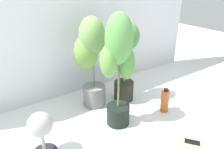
{
  "coord_description": "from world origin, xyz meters",
  "views": [
    {
      "loc": [
        -0.91,
        -1.15,
        1.19
      ],
      "look_at": [
        0.1,
        0.34,
        0.36
      ],
      "focal_mm": 34.38,
      "sensor_mm": 36.0,
      "label": 1
    }
  ],
  "objects_px": {
    "potted_plant_back_center": "(91,56)",
    "floor_fan": "(41,129)",
    "cell_phone": "(192,142)",
    "potted_plant_center": "(119,63)",
    "potted_plant_back_right": "(123,53)",
    "nutrient_bottle": "(165,101)"
  },
  "relations": [
    {
      "from": "potted_plant_back_center",
      "to": "floor_fan",
      "type": "distance_m",
      "value": 0.79
    },
    {
      "from": "potted_plant_back_center",
      "to": "cell_phone",
      "type": "relative_size",
      "value": 5.63
    },
    {
      "from": "potted_plant_back_center",
      "to": "potted_plant_center",
      "type": "relative_size",
      "value": 0.91
    },
    {
      "from": "potted_plant_back_center",
      "to": "potted_plant_center",
      "type": "xyz_separation_m",
      "value": [
        0.03,
        -0.39,
        0.05
      ]
    },
    {
      "from": "floor_fan",
      "to": "potted_plant_center",
      "type": "bearing_deg",
      "value": 21.85
    },
    {
      "from": "cell_phone",
      "to": "potted_plant_back_right",
      "type": "bearing_deg",
      "value": -123.38
    },
    {
      "from": "cell_phone",
      "to": "floor_fan",
      "type": "relative_size",
      "value": 0.44
    },
    {
      "from": "potted_plant_back_center",
      "to": "nutrient_bottle",
      "type": "xyz_separation_m",
      "value": [
        0.51,
        -0.49,
        -0.41
      ]
    },
    {
      "from": "potted_plant_center",
      "to": "nutrient_bottle",
      "type": "relative_size",
      "value": 4.01
    },
    {
      "from": "potted_plant_back_right",
      "to": "cell_phone",
      "type": "distance_m",
      "value": 0.99
    },
    {
      "from": "potted_plant_center",
      "to": "floor_fan",
      "type": "xyz_separation_m",
      "value": [
        -0.66,
        -0.0,
        -0.34
      ]
    },
    {
      "from": "potted_plant_center",
      "to": "cell_phone",
      "type": "relative_size",
      "value": 6.17
    },
    {
      "from": "potted_plant_back_right",
      "to": "cell_phone",
      "type": "relative_size",
      "value": 5.25
    },
    {
      "from": "cell_phone",
      "to": "floor_fan",
      "type": "bearing_deg",
      "value": -65.68
    },
    {
      "from": "cell_phone",
      "to": "floor_fan",
      "type": "height_order",
      "value": "floor_fan"
    },
    {
      "from": "floor_fan",
      "to": "nutrient_bottle",
      "type": "bearing_deg",
      "value": 16.73
    },
    {
      "from": "potted_plant_back_center",
      "to": "nutrient_bottle",
      "type": "bearing_deg",
      "value": -44.0
    },
    {
      "from": "potted_plant_back_center",
      "to": "potted_plant_back_right",
      "type": "height_order",
      "value": "potted_plant_back_center"
    },
    {
      "from": "cell_phone",
      "to": "potted_plant_back_center",
      "type": "bearing_deg",
      "value": -105.71
    },
    {
      "from": "cell_phone",
      "to": "nutrient_bottle",
      "type": "xyz_separation_m",
      "value": [
        0.14,
        0.44,
        0.11
      ]
    },
    {
      "from": "floor_fan",
      "to": "potted_plant_back_right",
      "type": "bearing_deg",
      "value": 39.92
    },
    {
      "from": "potted_plant_back_center",
      "to": "potted_plant_back_right",
      "type": "relative_size",
      "value": 1.07
    }
  ]
}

